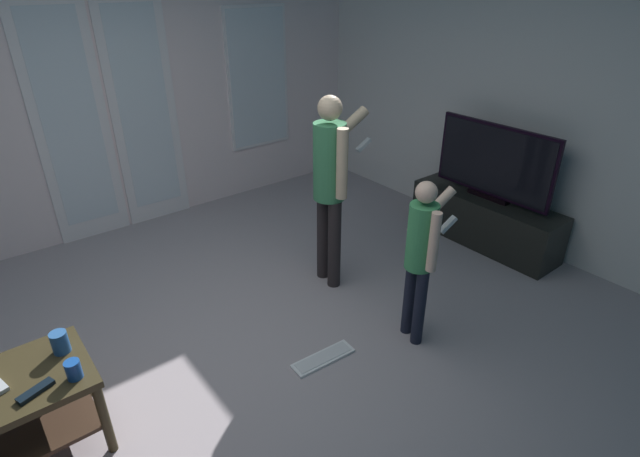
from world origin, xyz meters
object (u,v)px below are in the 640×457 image
at_px(person_child, 421,249).
at_px(tv_remote_black, 36,391).
at_px(cup_by_laptop, 73,370).
at_px(cup_near_edge, 60,342).
at_px(person_adult, 331,177).
at_px(flat_screen_tv, 494,162).
at_px(loose_keyboard, 323,358).
at_px(tv_stand, 484,220).
at_px(coffee_table, 1,411).

xyz_separation_m(person_child, tv_remote_black, (-2.19, 0.45, -0.19)).
distance_m(person_child, cup_by_laptop, 2.07).
bearing_deg(person_child, cup_near_edge, 161.35).
xyz_separation_m(person_adult, cup_by_laptop, (-2.02, -0.47, -0.37)).
height_order(person_child, cup_near_edge, person_child).
height_order(flat_screen_tv, person_adult, person_adult).
height_order(person_child, loose_keyboard, person_child).
bearing_deg(tv_remote_black, person_adult, -8.06).
bearing_deg(person_child, person_adult, 90.02).
bearing_deg(cup_near_edge, cup_by_laptop, -89.33).
height_order(flat_screen_tv, person_child, person_child).
distance_m(person_child, loose_keyboard, 0.97).
relative_size(flat_screen_tv, tv_remote_black, 6.67).
relative_size(tv_stand, person_child, 1.20).
xyz_separation_m(person_adult, person_child, (0.00, -0.91, -0.21)).
xyz_separation_m(flat_screen_tv, cup_near_edge, (-3.56, 0.16, -0.24)).
height_order(person_adult, loose_keyboard, person_adult).
xyz_separation_m(tv_stand, tv_remote_black, (-3.74, -0.07, 0.28)).
bearing_deg(tv_remote_black, loose_keyboard, -29.20).
height_order(flat_screen_tv, loose_keyboard, flat_screen_tv).
bearing_deg(tv_remote_black, person_child, -31.61).
bearing_deg(loose_keyboard, flat_screen_tv, 8.37).
xyz_separation_m(tv_stand, cup_near_edge, (-3.57, 0.16, 0.33)).
bearing_deg(loose_keyboard, person_child, -17.29).
relative_size(cup_near_edge, cup_by_laptop, 1.22).
relative_size(person_child, cup_near_edge, 9.65).
distance_m(flat_screen_tv, person_child, 1.63).
height_order(person_adult, cup_near_edge, person_adult).
relative_size(person_child, tv_remote_black, 6.89).
bearing_deg(cup_near_edge, person_child, -18.65).
height_order(person_child, tv_remote_black, person_child).
distance_m(person_adult, cup_by_laptop, 2.11).
bearing_deg(tv_remote_black, cup_near_edge, 33.29).
bearing_deg(cup_by_laptop, tv_stand, 1.24).
relative_size(flat_screen_tv, person_adult, 0.74).
distance_m(loose_keyboard, cup_near_edge, 1.56).
xyz_separation_m(flat_screen_tv, person_adult, (-1.54, 0.39, 0.12)).
distance_m(coffee_table, tv_remote_black, 0.27).
relative_size(cup_by_laptop, tv_remote_black, 0.59).
xyz_separation_m(coffee_table, tv_stand, (3.90, -0.08, -0.13)).
bearing_deg(cup_near_edge, tv_stand, -2.64).
bearing_deg(coffee_table, flat_screen_tv, -1.18).
bearing_deg(flat_screen_tv, coffee_table, 178.82).
xyz_separation_m(loose_keyboard, tv_remote_black, (-1.55, 0.25, 0.50)).
xyz_separation_m(person_adult, loose_keyboard, (-0.64, -0.71, -0.90)).
bearing_deg(cup_near_edge, flat_screen_tv, -2.59).
bearing_deg(cup_by_laptop, person_adult, 13.21).
relative_size(person_adult, cup_by_laptop, 15.28).
relative_size(tv_stand, flat_screen_tv, 1.24).
bearing_deg(person_adult, coffee_table, -172.44).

